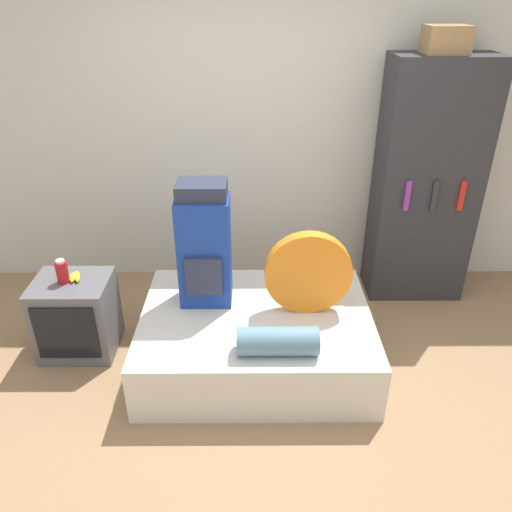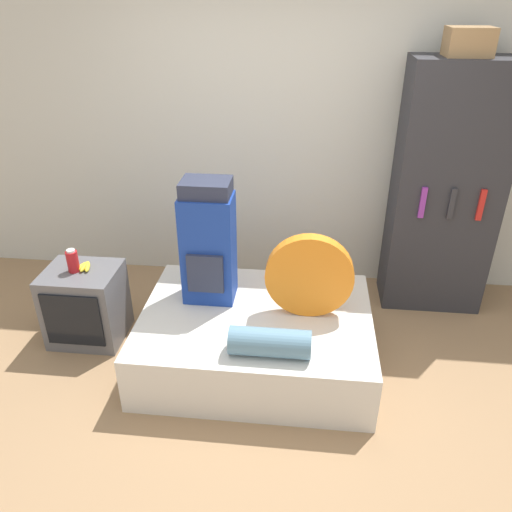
{
  "view_description": "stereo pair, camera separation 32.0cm",
  "coord_description": "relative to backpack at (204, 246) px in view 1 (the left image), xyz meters",
  "views": [
    {
      "loc": [
        -0.09,
        -2.35,
        2.39
      ],
      "look_at": [
        -0.08,
        0.46,
        0.85
      ],
      "focal_mm": 35.0,
      "sensor_mm": 36.0,
      "label": 1
    },
    {
      "loc": [
        0.23,
        -2.34,
        2.39
      ],
      "look_at": [
        -0.08,
        0.46,
        0.85
      ],
      "focal_mm": 35.0,
      "sensor_mm": 36.0,
      "label": 2
    }
  ],
  "objects": [
    {
      "name": "backpack",
      "position": [
        0.0,
        0.0,
        0.0
      ],
      "size": [
        0.35,
        0.3,
        0.88
      ],
      "color": "navy",
      "rests_on": "bed"
    },
    {
      "name": "tent_bag",
      "position": [
        0.7,
        -0.14,
        -0.13
      ],
      "size": [
        0.59,
        0.09,
        0.59
      ],
      "color": "orange",
      "rests_on": "bed"
    },
    {
      "name": "television",
      "position": [
        -0.95,
        -0.05,
        -0.54
      ],
      "size": [
        0.53,
        0.46,
        0.58
      ],
      "color": "#5B5B60",
      "rests_on": "ground_plane"
    },
    {
      "name": "ground_plane",
      "position": [
        0.43,
        -0.65,
        -0.83
      ],
      "size": [
        16.0,
        16.0,
        0.0
      ],
      "primitive_type": "plane",
      "color": "#997551"
    },
    {
      "name": "banana_bunch",
      "position": [
        -0.92,
        -0.01,
        -0.24
      ],
      "size": [
        0.12,
        0.15,
        0.04
      ],
      "color": "yellow",
      "rests_on": "television"
    },
    {
      "name": "canister",
      "position": [
        -0.98,
        -0.05,
        -0.17
      ],
      "size": [
        0.08,
        0.08,
        0.17
      ],
      "color": "#B2191E",
      "rests_on": "television"
    },
    {
      "name": "cardboard_box",
      "position": [
        1.68,
        0.76,
        1.22
      ],
      "size": [
        0.3,
        0.25,
        0.19
      ],
      "color": "#99754C",
      "rests_on": "bookshelf"
    },
    {
      "name": "bookshelf",
      "position": [
        1.72,
        0.78,
        0.15
      ],
      "size": [
        0.78,
        0.44,
        1.96
      ],
      "color": "#2D2D33",
      "rests_on": "ground_plane"
    },
    {
      "name": "wall_back",
      "position": [
        0.43,
        1.09,
        0.47
      ],
      "size": [
        8.0,
        0.05,
        2.6
      ],
      "color": "silver",
      "rests_on": "ground_plane"
    },
    {
      "name": "bed",
      "position": [
        0.35,
        -0.19,
        -0.63
      ],
      "size": [
        1.58,
        1.2,
        0.4
      ],
      "color": "silver",
      "rests_on": "ground_plane"
    },
    {
      "name": "sleeping_roll",
      "position": [
        0.48,
        -0.6,
        -0.34
      ],
      "size": [
        0.5,
        0.18,
        0.18
      ],
      "color": "#5B849E",
      "rests_on": "bed"
    }
  ]
}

